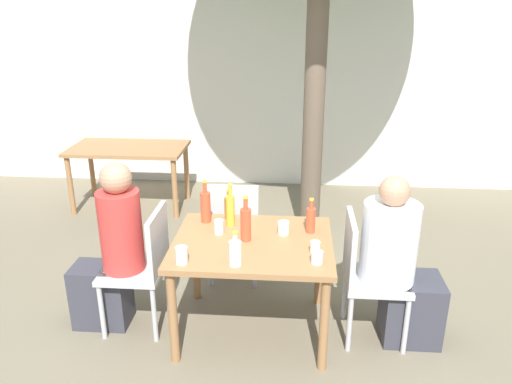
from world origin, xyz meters
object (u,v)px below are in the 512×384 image
person_seated_0 (112,256)px  soda_bottle_1 (311,219)px  water_bottle_0 (235,252)px  drinking_glass_3 (283,228)px  dining_table_front (253,253)px  drinking_glass_4 (315,247)px  patio_chair_0 (144,262)px  soda_bottle_5 (246,223)px  dining_table_back (129,155)px  oil_cruet_3 (230,210)px  amber_bottle_4 (229,207)px  drinking_glass_2 (182,255)px  patio_chair_1 (365,271)px  patio_chair_2 (233,225)px  person_seated_1 (399,268)px  soda_bottle_2 (206,206)px  drinking_glass_1 (317,257)px  drinking_glass_0 (219,227)px

person_seated_0 → soda_bottle_1: 1.46m
water_bottle_0 → drinking_glass_3: 0.56m
dining_table_front → drinking_glass_4: (0.43, -0.14, 0.13)m
patio_chair_0 → soda_bottle_5: 0.81m
dining_table_back → drinking_glass_3: 2.85m
oil_cruet_3 → amber_bottle_4: size_ratio=1.39×
amber_bottle_4 → drinking_glass_2: bearing=-105.6°
patio_chair_1 → amber_bottle_4: 1.11m
patio_chair_2 → person_seated_1: size_ratio=0.75×
soda_bottle_1 → soda_bottle_2: size_ratio=0.79×
patio_chair_2 → amber_bottle_4: size_ratio=3.97×
oil_cruet_3 → patio_chair_0: bearing=-157.5°
drinking_glass_1 → drinking_glass_2: drinking_glass_2 is taller
soda_bottle_2 → patio_chair_0: bearing=-143.7°
drinking_glass_0 → patio_chair_2: bearing=87.1°
patio_chair_0 → drinking_glass_3: 1.03m
person_seated_0 → dining_table_back: bearing=-165.1°
drinking_glass_2 → soda_bottle_5: bearing=44.2°
dining_table_back → person_seated_1: bearing=-40.9°
drinking_glass_0 → drinking_glass_3: bearing=3.4°
soda_bottle_1 → patio_chair_1: bearing=-24.4°
drinking_glass_2 → drinking_glass_1: bearing=4.9°
dining_table_front → soda_bottle_2: size_ratio=3.38×
person_seated_0 → soda_bottle_2: size_ratio=3.90×
soda_bottle_1 → dining_table_front: bearing=-156.6°
person_seated_0 → drinking_glass_3: size_ratio=13.57×
patio_chair_2 → drinking_glass_4: (0.65, -0.83, 0.24)m
patio_chair_2 → soda_bottle_2: size_ratio=2.83×
person_seated_1 → drinking_glass_0: 1.29m
dining_table_back → patio_chair_0: size_ratio=1.42×
patio_chair_1 → oil_cruet_3: size_ratio=2.86×
patio_chair_2 → person_seated_1: 1.41m
soda_bottle_1 → drinking_glass_2: (-0.82, -0.52, -0.04)m
amber_bottle_4 → drinking_glass_4: size_ratio=2.89×
amber_bottle_4 → drinking_glass_1: size_ratio=2.90×
dining_table_back → amber_bottle_4: 2.39m
patio_chair_1 → drinking_glass_4: (-0.36, -0.14, 0.24)m
soda_bottle_5 → drinking_glass_2: (-0.37, -0.36, -0.07)m
patio_chair_2 → patio_chair_1: bearing=145.8°
amber_bottle_4 → drinking_glass_0: (-0.03, -0.28, -0.04)m
dining_table_front → drinking_glass_1: bearing=-32.6°
patio_chair_1 → drinking_glass_1: bearing=128.2°
drinking_glass_0 → patio_chair_1: bearing=-5.6°
oil_cruet_3 → drinking_glass_1: oil_cruet_3 is taller
amber_bottle_4 → soda_bottle_5: soda_bottle_5 is taller
person_seated_1 → patio_chair_1: bearing=90.0°
soda_bottle_1 → drinking_glass_0: bearing=-173.7°
drinking_glass_4 → drinking_glass_1: bearing=-86.8°
drinking_glass_2 → oil_cruet_3: bearing=68.5°
patio_chair_1 → patio_chair_0: bearing=90.0°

